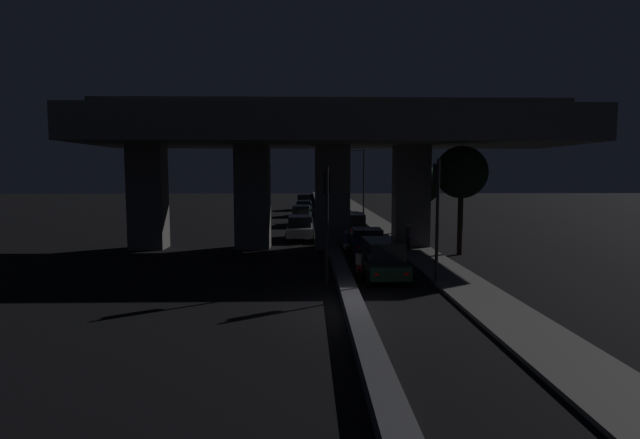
# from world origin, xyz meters

# --- Properties ---
(ground_plane) EXTENTS (200.00, 200.00, 0.00)m
(ground_plane) POSITION_xyz_m (0.00, 0.00, 0.00)
(ground_plane) COLOR black
(median_divider) EXTENTS (0.70, 126.00, 0.42)m
(median_divider) POSITION_xyz_m (0.00, 35.00, 0.21)
(median_divider) COLOR #4C4C51
(median_divider) RESTS_ON ground_plane
(sidewalk_right) EXTENTS (2.33, 126.00, 0.13)m
(sidewalk_right) POSITION_xyz_m (5.02, 28.00, 0.06)
(sidewalk_right) COLOR #5B5956
(sidewalk_right) RESTS_ON ground_plane
(elevated_overpass) EXTENTS (30.47, 9.42, 9.49)m
(elevated_overpass) POSITION_xyz_m (-0.40, 14.79, 6.99)
(elevated_overpass) COLOR #5B5956
(elevated_overpass) RESTS_ON ground_plane
(traffic_light_left_of_median) EXTENTS (0.30, 0.49, 5.04)m
(traffic_light_left_of_median) POSITION_xyz_m (-0.75, 4.22, 3.44)
(traffic_light_left_of_median) COLOR black
(traffic_light_left_of_median) RESTS_ON ground_plane
(traffic_light_right_of_median) EXTENTS (0.30, 0.49, 5.37)m
(traffic_light_right_of_median) POSITION_xyz_m (3.96, 4.21, 3.65)
(traffic_light_right_of_median) COLOR black
(traffic_light_right_of_median) RESTS_ON ground_plane
(street_lamp) EXTENTS (2.15, 0.32, 7.27)m
(street_lamp) POSITION_xyz_m (4.14, 36.31, 4.34)
(street_lamp) COLOR #2D2D30
(street_lamp) RESTS_ON ground_plane
(car_dark_green_lead) EXTENTS (2.03, 4.01, 1.81)m
(car_dark_green_lead) POSITION_xyz_m (1.77, 5.05, 0.96)
(car_dark_green_lead) COLOR black
(car_dark_green_lead) RESTS_ON ground_plane
(car_dark_blue_second) EXTENTS (2.13, 4.21, 1.55)m
(car_dark_blue_second) POSITION_xyz_m (1.92, 12.04, 0.81)
(car_dark_blue_second) COLOR #141938
(car_dark_blue_second) RESTS_ON ground_plane
(car_dark_red_third) EXTENTS (2.04, 4.21, 1.84)m
(car_dark_red_third) POSITION_xyz_m (1.79, 19.04, 0.97)
(car_dark_red_third) COLOR #591414
(car_dark_red_third) RESTS_ON ground_plane
(car_silver_fourth) EXTENTS (1.95, 4.55, 1.48)m
(car_silver_fourth) POSITION_xyz_m (2.12, 25.18, 0.77)
(car_silver_fourth) COLOR gray
(car_silver_fourth) RESTS_ON ground_plane
(car_silver_lead_oncoming) EXTENTS (1.98, 4.29, 1.72)m
(car_silver_lead_oncoming) POSITION_xyz_m (-2.12, 18.75, 0.89)
(car_silver_lead_oncoming) COLOR gray
(car_silver_lead_oncoming) RESTS_ON ground_plane
(car_dark_green_second_oncoming) EXTENTS (2.00, 4.67, 1.82)m
(car_dark_green_second_oncoming) POSITION_xyz_m (-2.12, 28.52, 0.93)
(car_dark_green_second_oncoming) COLOR black
(car_dark_green_second_oncoming) RESTS_ON ground_plane
(car_dark_green_third_oncoming) EXTENTS (1.94, 4.08, 1.73)m
(car_dark_green_third_oncoming) POSITION_xyz_m (-1.96, 38.34, 0.91)
(car_dark_green_third_oncoming) COLOR black
(car_dark_green_third_oncoming) RESTS_ON ground_plane
(car_silver_fourth_oncoming) EXTENTS (2.18, 4.04, 2.01)m
(car_silver_fourth_oncoming) POSITION_xyz_m (-2.04, 47.73, 1.05)
(car_silver_fourth_oncoming) COLOR gray
(car_silver_fourth_oncoming) RESTS_ON ground_plane
(motorcycle_red_filtering_near) EXTENTS (0.34, 1.89, 1.41)m
(motorcycle_red_filtering_near) POSITION_xyz_m (0.75, 5.26, 0.60)
(motorcycle_red_filtering_near) COLOR black
(motorcycle_red_filtering_near) RESTS_ON ground_plane
(motorcycle_white_filtering_mid) EXTENTS (0.33, 1.82, 1.42)m
(motorcycle_white_filtering_mid) POSITION_xyz_m (0.70, 12.07, 0.61)
(motorcycle_white_filtering_mid) COLOR black
(motorcycle_white_filtering_mid) RESTS_ON ground_plane
(motorcycle_blue_filtering_far) EXTENTS (0.33, 1.84, 1.40)m
(motorcycle_blue_filtering_far) POSITION_xyz_m (0.71, 17.37, 0.60)
(motorcycle_blue_filtering_far) COLOR black
(motorcycle_blue_filtering_far) RESTS_ON ground_plane
(pedestrian_on_sidewalk) EXTENTS (0.35, 0.35, 1.58)m
(pedestrian_on_sidewalk) POSITION_xyz_m (4.55, 12.91, 0.91)
(pedestrian_on_sidewalk) COLOR black
(pedestrian_on_sidewalk) RESTS_ON sidewalk_right
(roadside_tree_kerbside_near) EXTENTS (3.03, 3.03, 6.34)m
(roadside_tree_kerbside_near) POSITION_xyz_m (7.34, 11.85, 4.79)
(roadside_tree_kerbside_near) COLOR #2D2116
(roadside_tree_kerbside_near) RESTS_ON ground_plane
(roadside_tree_kerbside_mid) EXTENTS (3.06, 3.06, 5.41)m
(roadside_tree_kerbside_mid) POSITION_xyz_m (7.59, 22.79, 3.85)
(roadside_tree_kerbside_mid) COLOR #2D2116
(roadside_tree_kerbside_mid) RESTS_ON ground_plane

